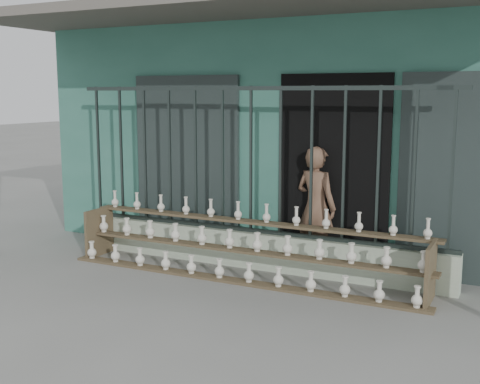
% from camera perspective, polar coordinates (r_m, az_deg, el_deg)
% --- Properties ---
extents(ground, '(60.00, 60.00, 0.00)m').
position_cam_1_polar(ground, '(6.54, -3.93, -9.97)').
color(ground, slate).
extents(workshop_building, '(7.40, 6.60, 3.21)m').
position_cam_1_polar(workshop_building, '(10.07, 8.21, 6.19)').
color(workshop_building, '#336D5D').
rests_on(workshop_building, ground).
extents(parapet_wall, '(5.00, 0.20, 0.45)m').
position_cam_1_polar(parapet_wall, '(7.58, 1.01, -5.46)').
color(parapet_wall, beige).
rests_on(parapet_wall, ground).
extents(security_fence, '(5.00, 0.04, 1.80)m').
position_cam_1_polar(security_fence, '(7.37, 1.03, 3.02)').
color(security_fence, '#283330').
rests_on(security_fence, parapet_wall).
extents(shelf_rack, '(4.50, 0.68, 0.85)m').
position_cam_1_polar(shelf_rack, '(7.14, 0.25, -5.25)').
color(shelf_rack, brown).
rests_on(shelf_rack, ground).
extents(elderly_woman, '(0.63, 0.50, 1.52)m').
position_cam_1_polar(elderly_woman, '(7.55, 7.22, -1.42)').
color(elderly_woman, brown).
rests_on(elderly_woman, ground).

